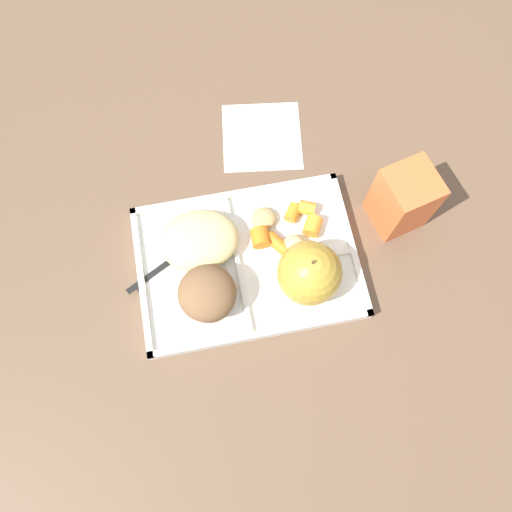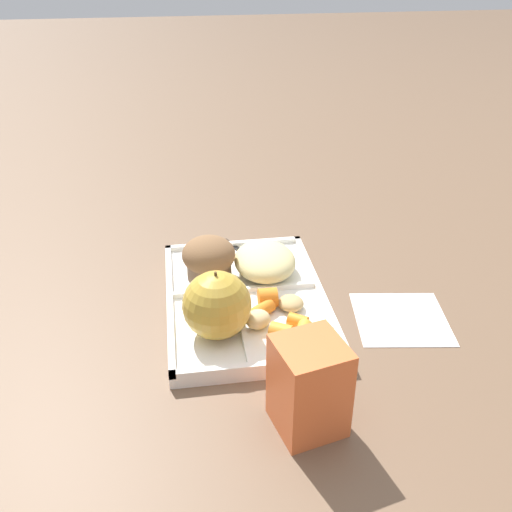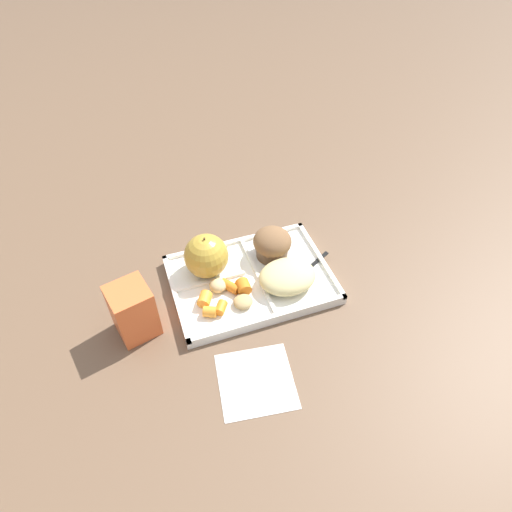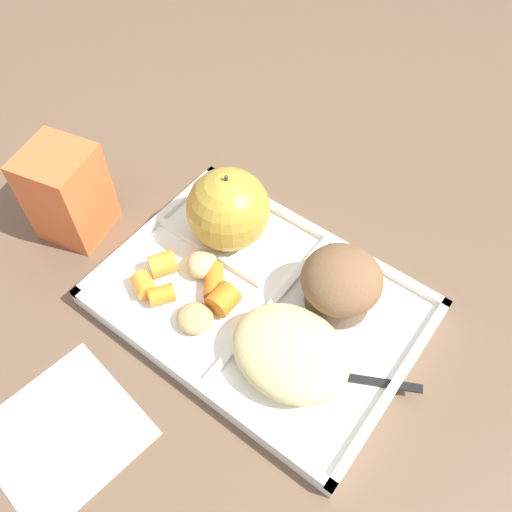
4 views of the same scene
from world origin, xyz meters
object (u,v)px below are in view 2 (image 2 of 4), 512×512
(bran_muffin, at_px, (209,259))
(milk_carton, at_px, (309,386))
(lunch_tray, at_px, (246,301))
(plastic_fork, at_px, (255,261))
(green_apple, at_px, (217,305))

(bran_muffin, distance_m, milk_carton, 0.30)
(lunch_tray, xyz_separation_m, plastic_fork, (0.10, -0.03, 0.01))
(bran_muffin, height_order, plastic_fork, bran_muffin)
(lunch_tray, relative_size, milk_carton, 2.89)
(bran_muffin, bearing_deg, plastic_fork, -64.45)
(plastic_fork, relative_size, milk_carton, 1.28)
(milk_carton, bearing_deg, green_apple, 14.49)
(lunch_tray, xyz_separation_m, green_apple, (-0.08, 0.05, 0.05))
(plastic_fork, distance_m, milk_carton, 0.33)
(bran_muffin, xyz_separation_m, plastic_fork, (0.03, -0.07, -0.03))
(green_apple, bearing_deg, milk_carton, -151.90)
(green_apple, xyz_separation_m, bran_muffin, (0.14, 0.00, -0.01))
(plastic_fork, xyz_separation_m, milk_carton, (-0.33, -0.01, 0.04))
(lunch_tray, bearing_deg, green_apple, 148.51)
(lunch_tray, xyz_separation_m, bran_muffin, (0.06, 0.05, 0.04))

